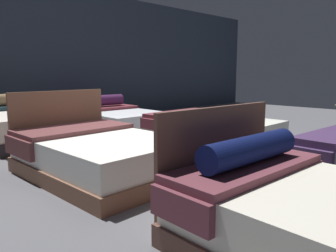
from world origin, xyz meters
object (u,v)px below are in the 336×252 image
object	(u,v)px
bed_2	(99,154)
bed_3	(212,133)
bed_4	(19,126)
bed_5	(119,119)
bed_0	(315,219)

from	to	relation	value
bed_2	bed_3	xyz separation A→B (m)	(2.26, -0.01, -0.01)
bed_4	bed_5	xyz separation A→B (m)	(2.23, -0.02, -0.07)
bed_3	bed_5	bearing A→B (deg)	88.19
bed_0	bed_3	distance (m)	3.50
bed_0	bed_3	size ratio (longest dim) A/B	0.92
bed_2	bed_3	distance (m)	2.26
bed_5	bed_2	bearing A→B (deg)	-129.03
bed_3	bed_4	world-z (taller)	bed_4
bed_4	bed_3	bearing A→B (deg)	-53.53
bed_2	bed_4	bearing A→B (deg)	87.75
bed_2	bed_5	size ratio (longest dim) A/B	1.09
bed_0	bed_3	xyz separation A→B (m)	(2.25, 2.67, -0.02)
bed_3	bed_5	xyz separation A→B (m)	(0.01, 2.73, -0.02)
bed_2	bed_3	world-z (taller)	bed_2
bed_3	bed_4	distance (m)	3.53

